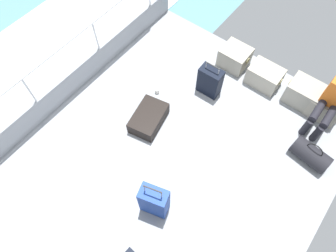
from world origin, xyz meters
TOP-DOWN VIEW (x-y plane):
  - ground_plane at (0.00, 0.00)m, footprint 4.40×5.20m
  - gunwale_port at (-2.17, 0.00)m, footprint 0.06×5.20m
  - railing_port at (-2.17, 0.00)m, footprint 0.04×4.20m
  - sea_wake at (-3.60, 0.00)m, footprint 12.00×12.00m
  - cargo_crate_0 at (-0.30, 2.18)m, footprint 0.52×0.44m
  - cargo_crate_1 at (0.34, 2.13)m, footprint 0.59×0.40m
  - cargo_crate_2 at (1.06, 2.20)m, footprint 0.62×0.43m
  - cargo_crate_3 at (1.44, 2.19)m, footprint 0.52×0.43m
  - passenger_seated at (1.44, 2.01)m, footprint 0.34×0.66m
  - suitcase_1 at (-0.74, 0.27)m, footprint 0.56×0.74m
  - suitcase_2 at (0.23, -0.76)m, footprint 0.42×0.32m
  - suitcase_3 at (-0.32, 1.39)m, footprint 0.40×0.24m
  - duffel_bag at (1.61, 1.27)m, footprint 0.61×0.36m
  - paper_cup at (-1.00, 0.82)m, footprint 0.08×0.08m

SIDE VIEW (x-z plane):
  - sea_wake at x=-3.60m, z-range -0.35..-0.33m
  - ground_plane at x=0.00m, z-range -0.06..0.00m
  - paper_cup at x=-1.00m, z-range 0.00..0.10m
  - suitcase_1 at x=-0.74m, z-range 0.00..0.24m
  - duffel_bag at x=1.61m, z-range -0.06..0.36m
  - cargo_crate_1 at x=0.34m, z-range 0.00..0.36m
  - cargo_crate_0 at x=-0.30m, z-range 0.00..0.37m
  - cargo_crate_3 at x=1.44m, z-range 0.00..0.37m
  - cargo_crate_2 at x=1.06m, z-range 0.00..0.40m
  - gunwale_port at x=-2.17m, z-range 0.00..0.45m
  - suitcase_3 at x=-0.32m, z-range -0.06..0.62m
  - suitcase_2 at x=0.23m, z-range -0.10..0.75m
  - passenger_seated at x=1.44m, z-range 0.02..1.09m
  - railing_port at x=-2.17m, z-range 0.27..1.29m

